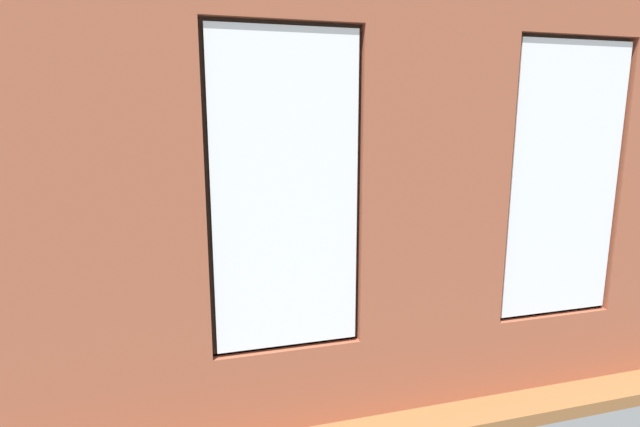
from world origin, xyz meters
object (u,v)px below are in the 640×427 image
object	(u,v)px
tv_flatscreen	(99,209)
coffee_table	(294,257)
papasan_chair	(260,218)
potted_plant_near_tv	(140,221)
couch_by_window	(306,334)
potted_plant_corner_near_left	(415,204)
potted_plant_mid_room_small	(357,225)
potted_plant_between_couches	(466,280)
couch_left	(490,248)
remote_gray	(279,251)
potted_plant_by_left_couch	(415,214)
cup_ceramic	(294,249)
potted_plant_corner_far_left	(631,270)
table_plant_small	(322,238)
potted_plant_foreground_right	(138,216)
media_console	(104,264)
candle_jar	(262,253)

from	to	relation	value
tv_flatscreen	coffee_table	bearing A→B (deg)	162.10
papasan_chair	potted_plant_near_tv	distance (m)	2.99
couch_by_window	papasan_chair	xyz separation A→B (m)	(-0.30, -4.22, 0.10)
potted_plant_corner_near_left	potted_plant_mid_room_small	world-z (taller)	potted_plant_corner_near_left
tv_flatscreen	potted_plant_between_couches	distance (m)	4.31
couch_left	potted_plant_mid_room_small	world-z (taller)	couch_left
remote_gray	papasan_chair	xyz separation A→B (m)	(-0.12, -2.14, -0.04)
potted_plant_by_left_couch	tv_flatscreen	bearing A→B (deg)	8.02
cup_ceramic	potted_plant_near_tv	distance (m)	1.79
coffee_table	potted_plant_between_couches	world-z (taller)	potted_plant_between_couches
coffee_table	potted_plant_by_left_couch	xyz separation A→B (m)	(-2.26, -1.36, 0.14)
tv_flatscreen	couch_by_window	bearing A→B (deg)	124.77
potted_plant_corner_far_left	potted_plant_near_tv	distance (m)	4.93
couch_left	remote_gray	distance (m)	2.84
table_plant_small	potted_plant_foreground_right	bearing A→B (deg)	-44.30
media_console	potted_plant_between_couches	xyz separation A→B (m)	(-3.37, 2.65, 0.35)
table_plant_small	potted_plant_between_couches	xyz separation A→B (m)	(-0.75, 2.07, 0.06)
couch_by_window	couch_left	xyz separation A→B (m)	(-3.02, -1.91, 0.00)
remote_gray	papasan_chair	size ratio (longest dim) A/B	0.17
potted_plant_mid_room_small	candle_jar	bearing A→B (deg)	39.03
potted_plant_by_left_couch	potted_plant_between_couches	size ratio (longest dim) A/B	0.66
potted_plant_mid_room_small	potted_plant_corner_far_left	distance (m)	3.68
potted_plant_foreground_right	remote_gray	bearing A→B (deg)	127.52
couch_left	candle_jar	world-z (taller)	couch_left
potted_plant_corner_near_left	potted_plant_near_tv	bearing A→B (deg)	30.27
potted_plant_corner_near_left	table_plant_small	bearing A→B (deg)	43.60
media_console	papasan_chair	size ratio (longest dim) A/B	0.90
couch_left	potted_plant_corner_near_left	bearing A→B (deg)	178.90
papasan_chair	potted_plant_by_left_couch	distance (m)	2.48
cup_ceramic	papasan_chair	xyz separation A→B (m)	(0.05, -2.23, -0.07)
potted_plant_corner_near_left	potted_plant_mid_room_small	distance (m)	1.97
cup_ceramic	potted_plant_between_couches	world-z (taller)	potted_plant_between_couches
table_plant_small	potted_plant_mid_room_small	bearing A→B (deg)	-128.42
remote_gray	papasan_chair	bearing A→B (deg)	-124.43
potted_plant_mid_room_small	potted_plant_near_tv	xyz separation A→B (m)	(2.97, 1.43, 0.52)
couch_left	candle_jar	distance (m)	3.08
potted_plant_corner_near_left	potted_plant_by_left_couch	bearing A→B (deg)	63.30
couch_by_window	cup_ceramic	distance (m)	2.02
couch_by_window	potted_plant_mid_room_small	size ratio (longest dim) A/B	3.04
remote_gray	potted_plant_mid_room_small	xyz separation A→B (m)	(-1.43, -1.15, -0.01)
cup_ceramic	potted_plant_by_left_couch	xyz separation A→B (m)	(-2.26, -1.36, 0.04)
table_plant_small	potted_plant_corner_far_left	world-z (taller)	potted_plant_corner_far_left
potted_plant_corner_far_left	table_plant_small	bearing A→B (deg)	-42.30
potted_plant_corner_near_left	potted_plant_foreground_right	world-z (taller)	potted_plant_foreground_right
couch_left	tv_flatscreen	bearing A→B (deg)	-97.00
media_console	potted_plant_corner_far_left	size ratio (longest dim) A/B	0.70
couch_left	media_console	xyz separation A→B (m)	(4.90, -0.80, -0.04)
table_plant_small	potted_plant_near_tv	bearing A→B (deg)	8.77
coffee_table	table_plant_small	world-z (taller)	table_plant_small
cup_ceramic	table_plant_small	world-z (taller)	table_plant_small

